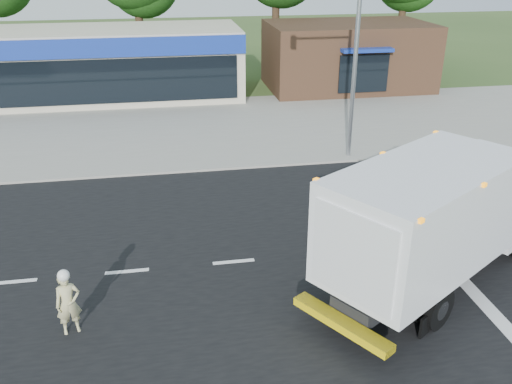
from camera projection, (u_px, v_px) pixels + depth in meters
ground at (334, 253)px, 16.04m from camera, size 120.00×120.00×0.00m
road_asphalt at (334, 253)px, 16.04m from camera, size 60.00×14.00×0.02m
sidewalk at (277, 155)px, 23.37m from camera, size 60.00×2.40×0.12m
parking_apron at (254, 118)px, 28.60m from camera, size 60.00×9.00×0.02m
lane_markings at (395, 273)px, 15.03m from camera, size 55.20×7.00×0.01m
ems_box_truck at (441, 213)px, 13.85m from camera, size 8.14×6.45×3.58m
emergency_worker at (68, 302)px, 12.43m from camera, size 0.66×0.53×1.69m
retail_strip_mall at (86, 64)px, 31.69m from camera, size 18.00×6.20×4.00m
brown_storefront at (347, 56)px, 34.23m from camera, size 10.00×6.70×4.00m
traffic_signal_pole at (341, 41)px, 21.19m from camera, size 3.51×0.25×8.00m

